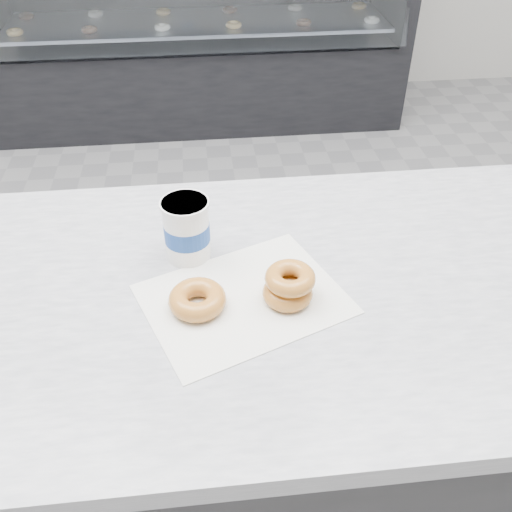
{
  "coord_description": "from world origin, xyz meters",
  "views": [
    {
      "loc": [
        -0.04,
        -1.37,
        1.6
      ],
      "look_at": [
        0.05,
        -0.58,
        0.96
      ],
      "focal_mm": 40.0,
      "sensor_mm": 36.0,
      "label": 1
    }
  ],
  "objects_px": {
    "display_case": "(199,37)",
    "coffee_cup": "(187,229)",
    "donut_single": "(197,299)",
    "donut_stack": "(289,285)",
    "counter": "(236,433)"
  },
  "relations": [
    {
      "from": "display_case",
      "to": "donut_stack",
      "type": "height_order",
      "value": "display_case"
    },
    {
      "from": "counter",
      "to": "coffee_cup",
      "type": "xyz_separation_m",
      "value": [
        -0.07,
        0.11,
        0.51
      ]
    },
    {
      "from": "donut_stack",
      "to": "donut_single",
      "type": "bearing_deg",
      "value": -178.63
    },
    {
      "from": "display_case",
      "to": "donut_single",
      "type": "height_order",
      "value": "display_case"
    },
    {
      "from": "coffee_cup",
      "to": "counter",
      "type": "bearing_deg",
      "value": -35.06
    },
    {
      "from": "display_case",
      "to": "coffee_cup",
      "type": "height_order",
      "value": "display_case"
    },
    {
      "from": "donut_single",
      "to": "counter",
      "type": "bearing_deg",
      "value": 34.65
    },
    {
      "from": "donut_single",
      "to": "donut_stack",
      "type": "height_order",
      "value": "donut_stack"
    },
    {
      "from": "donut_single",
      "to": "coffee_cup",
      "type": "height_order",
      "value": "coffee_cup"
    },
    {
      "from": "coffee_cup",
      "to": "donut_single",
      "type": "bearing_deg",
      "value": -63.62
    },
    {
      "from": "donut_single",
      "to": "donut_stack",
      "type": "relative_size",
      "value": 0.87
    },
    {
      "from": "display_case",
      "to": "coffee_cup",
      "type": "distance_m",
      "value": 2.65
    },
    {
      "from": "display_case",
      "to": "donut_single",
      "type": "bearing_deg",
      "value": -91.24
    },
    {
      "from": "display_case",
      "to": "donut_single",
      "type": "xyz_separation_m",
      "value": [
        -0.06,
        -2.76,
        0.43
      ]
    },
    {
      "from": "counter",
      "to": "display_case",
      "type": "xyz_separation_m",
      "value": [
        0.0,
        2.72,
        0.04
      ]
    }
  ]
}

